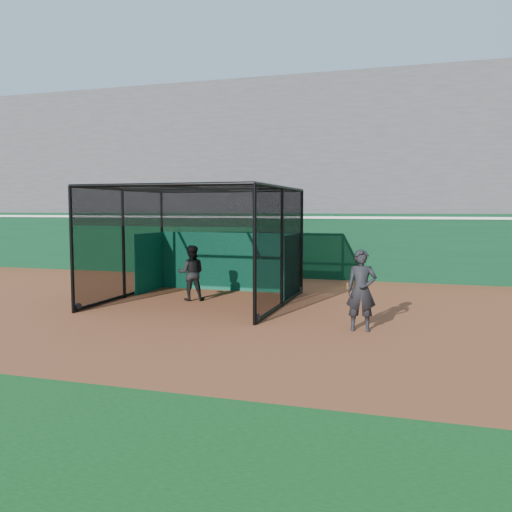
% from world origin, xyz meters
% --- Properties ---
extents(ground, '(120.00, 120.00, 0.00)m').
position_xyz_m(ground, '(0.00, 0.00, 0.00)').
color(ground, brown).
rests_on(ground, ground).
extents(outfield_wall, '(50.00, 0.50, 2.50)m').
position_xyz_m(outfield_wall, '(0.00, 8.50, 1.29)').
color(outfield_wall, '#09351B').
rests_on(outfield_wall, ground).
extents(grandstand, '(50.00, 7.85, 8.95)m').
position_xyz_m(grandstand, '(0.00, 12.27, 4.48)').
color(grandstand, '#4C4C4F').
rests_on(grandstand, ground).
extents(batting_cage, '(4.99, 5.09, 3.25)m').
position_xyz_m(batting_cage, '(-0.66, 2.31, 1.62)').
color(batting_cage, black).
rests_on(batting_cage, ground).
extents(batter, '(0.95, 0.84, 1.62)m').
position_xyz_m(batter, '(-0.99, 2.48, 0.81)').
color(batter, black).
rests_on(batter, ground).
extents(on_deck_player, '(0.70, 0.51, 1.79)m').
position_xyz_m(on_deck_player, '(4.19, -0.07, 0.89)').
color(on_deck_player, black).
rests_on(on_deck_player, ground).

